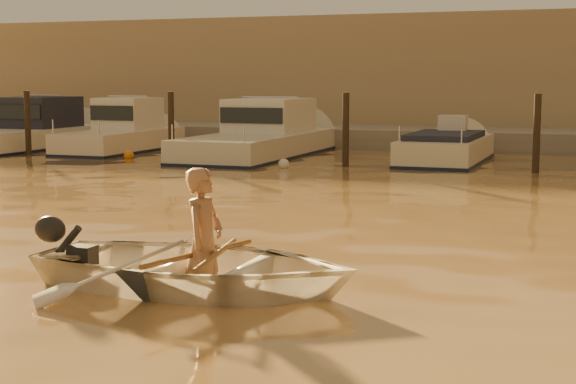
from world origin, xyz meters
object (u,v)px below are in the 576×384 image
at_px(moored_boat_0, 30,130).
at_px(person, 204,243).
at_px(moored_boat_1, 120,132).
at_px(waterfront_building, 443,78).
at_px(dinghy, 196,266).
at_px(moored_boat_2, 260,136).
at_px(moored_boat_3, 446,154).

bearing_deg(moored_boat_0, person, -48.70).
relative_size(moored_boat_1, waterfront_building, 0.13).
relative_size(person, moored_boat_0, 0.23).
bearing_deg(dinghy, moored_boat_2, 18.74).
bearing_deg(person, moored_boat_2, 19.05).
xyz_separation_m(person, waterfront_building, (-2.34, 27.36, 1.86)).
xyz_separation_m(person, moored_boat_2, (-5.92, 16.36, 0.08)).
bearing_deg(moored_boat_3, person, -89.34).
xyz_separation_m(dinghy, moored_boat_1, (-10.77, 16.36, 0.36)).
xyz_separation_m(moored_boat_0, moored_boat_2, (8.45, 0.00, 0.00)).
bearing_deg(moored_boat_2, moored_boat_1, 180.00).
height_order(moored_boat_2, moored_boat_3, moored_boat_2).
bearing_deg(person, waterfront_building, 4.04).
bearing_deg(moored_boat_3, moored_boat_1, 180.00).
bearing_deg(moored_boat_0, dinghy, -48.90).
bearing_deg(moored_boat_1, moored_boat_0, 180.00).
bearing_deg(moored_boat_2, person, -70.10).
height_order(person, moored_boat_1, moored_boat_1).
xyz_separation_m(moored_boat_0, moored_boat_1, (3.50, 0.00, 0.00)).
height_order(dinghy, waterfront_building, waterfront_building).
xyz_separation_m(moored_boat_2, moored_boat_3, (5.73, 0.00, -0.40)).
xyz_separation_m(dinghy, moored_boat_0, (-14.27, 16.36, 0.36)).
bearing_deg(person, moored_boat_1, 32.75).
bearing_deg(moored_boat_2, dinghy, -70.41).
height_order(dinghy, moored_boat_1, moored_boat_1).
xyz_separation_m(dinghy, moored_boat_3, (-0.09, 16.36, -0.04)).
relative_size(moored_boat_0, waterfront_building, 0.16).
relative_size(dinghy, moored_boat_2, 0.43).
height_order(moored_boat_0, waterfront_building, waterfront_building).
distance_m(dinghy, moored_boat_3, 16.36).
relative_size(moored_boat_2, waterfront_building, 0.19).
bearing_deg(moored_boat_1, moored_boat_2, 0.00).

